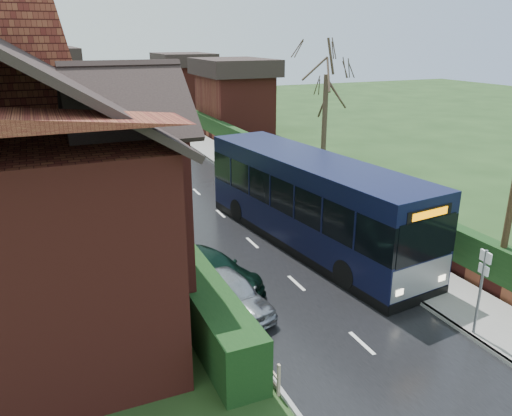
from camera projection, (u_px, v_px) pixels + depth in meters
name	position (u px, v px, depth m)	size (l,w,h in m)	color
ground	(326.00, 310.00, 16.03)	(140.00, 140.00, 0.00)	#2D4D21
road	(221.00, 214.00, 24.69)	(6.00, 100.00, 0.02)	black
pavement	(296.00, 202.00, 26.28)	(2.50, 100.00, 0.14)	slate
kerb_right	(276.00, 205.00, 25.82)	(0.12, 100.00, 0.14)	gray
kerb_left	(160.00, 222.00, 23.52)	(0.12, 100.00, 0.10)	gray
front_hedge	(167.00, 250.00, 18.63)	(1.20, 16.00, 1.60)	black
picket_fence	(187.00, 255.00, 19.02)	(0.10, 16.00, 0.90)	tan
right_wall_hedge	(323.00, 181.00, 26.55)	(0.60, 50.00, 1.80)	maroon
brick_house	(8.00, 172.00, 15.44)	(9.30, 14.60, 10.30)	maroon
bus	(310.00, 202.00, 20.63)	(4.24, 12.47, 3.72)	black
car_silver	(230.00, 293.00, 15.86)	(1.47, 3.65, 1.25)	#B0B1B5
car_green	(210.00, 271.00, 17.32)	(1.76, 4.33, 1.26)	black
car_distant	(153.00, 125.00, 46.04)	(1.28, 3.68, 1.21)	black
bus_stop_sign	(482.00, 281.00, 14.04)	(0.11, 0.42, 2.77)	slate
telegraph_pole	(511.00, 205.00, 15.89)	(0.38, 0.79, 6.42)	#302415
tree_right_far	(327.00, 67.00, 30.58)	(4.52, 4.52, 8.73)	#3A2C22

